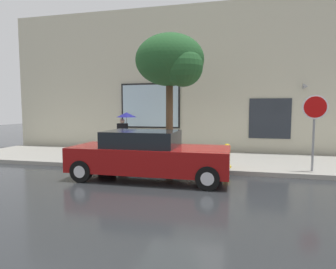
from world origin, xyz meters
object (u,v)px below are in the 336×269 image
at_px(pedestrian_with_umbrella, 125,121).
at_px(parked_car, 148,155).
at_px(fire_hydrant, 227,156).
at_px(stop_sign, 315,118).
at_px(street_tree, 172,62).

bearing_deg(pedestrian_with_umbrella, parked_car, -59.44).
xyz_separation_m(fire_hydrant, stop_sign, (2.65, 0.01, 1.30)).
xyz_separation_m(parked_car, stop_sign, (4.96, 1.51, 1.13)).
bearing_deg(parked_car, stop_sign, 16.94).
bearing_deg(stop_sign, pedestrian_with_umbrella, 162.10).
bearing_deg(stop_sign, parked_car, -163.06).
relative_size(street_tree, stop_sign, 1.92).
bearing_deg(fire_hydrant, street_tree, 173.29).
height_order(parked_car, fire_hydrant, parked_car).
xyz_separation_m(pedestrian_with_umbrella, street_tree, (2.63, -2.11, 2.17)).
distance_m(pedestrian_with_umbrella, stop_sign, 7.60).
bearing_deg(fire_hydrant, pedestrian_with_umbrella, 152.92).
bearing_deg(pedestrian_with_umbrella, stop_sign, -17.90).
distance_m(fire_hydrant, stop_sign, 2.96).
bearing_deg(pedestrian_with_umbrella, fire_hydrant, -27.08).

